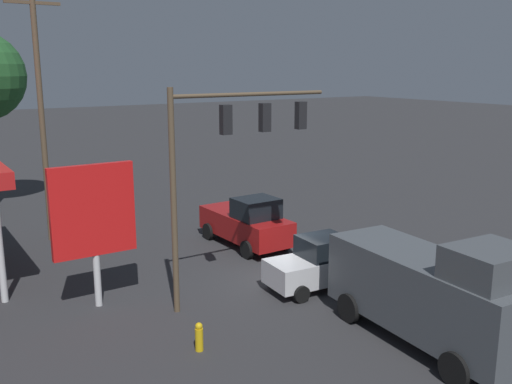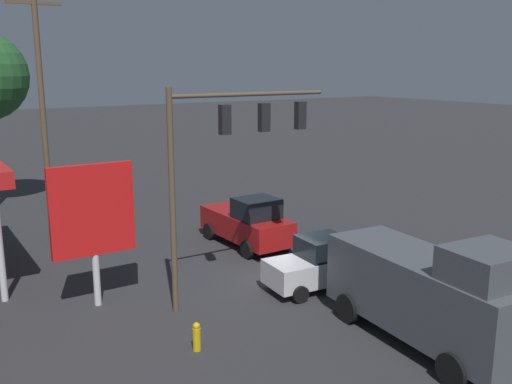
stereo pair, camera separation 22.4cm
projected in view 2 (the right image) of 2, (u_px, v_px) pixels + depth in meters
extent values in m
plane|color=#2D2D30|center=(283.00, 279.00, 22.39)|extent=(200.00, 200.00, 0.00)
cylinder|color=brown|center=(172.00, 204.00, 18.68)|extent=(0.20, 0.20, 7.55)
cylinder|color=brown|center=(251.00, 94.00, 19.53)|extent=(6.09, 0.14, 0.14)
cube|color=black|center=(225.00, 120.00, 19.16)|extent=(0.36, 0.28, 1.00)
sphere|color=#FF4141|center=(222.00, 110.00, 19.25)|extent=(0.22, 0.22, 0.22)
sphere|color=#392305|center=(222.00, 119.00, 19.31)|extent=(0.22, 0.22, 0.22)
sphere|color=black|center=(222.00, 128.00, 19.38)|extent=(0.22, 0.22, 0.22)
cube|color=black|center=(264.00, 117.00, 19.99)|extent=(0.36, 0.28, 1.00)
sphere|color=#FF4141|center=(261.00, 109.00, 20.08)|extent=(0.22, 0.22, 0.22)
sphere|color=#392305|center=(261.00, 117.00, 20.14)|extent=(0.22, 0.22, 0.22)
sphere|color=black|center=(261.00, 126.00, 20.21)|extent=(0.22, 0.22, 0.22)
cube|color=black|center=(300.00, 115.00, 20.82)|extent=(0.36, 0.28, 1.00)
sphere|color=#FF4141|center=(297.00, 107.00, 20.91)|extent=(0.22, 0.22, 0.22)
sphere|color=#392305|center=(297.00, 115.00, 20.97)|extent=(0.22, 0.22, 0.22)
sphere|color=black|center=(297.00, 123.00, 21.04)|extent=(0.22, 0.22, 0.22)
cylinder|color=brown|center=(43.00, 120.00, 26.34)|extent=(0.26, 0.26, 11.52)
cube|color=brown|center=(34.00, 3.00, 25.22)|extent=(2.40, 0.14, 0.14)
cylinder|color=silver|center=(0.00, 245.00, 19.91)|extent=(0.24, 0.24, 4.12)
cylinder|color=silver|center=(94.00, 236.00, 19.46)|extent=(0.24, 0.24, 5.00)
cube|color=red|center=(92.00, 210.00, 19.26)|extent=(2.86, 0.24, 3.14)
cube|color=black|center=(91.00, 209.00, 19.37)|extent=(2.00, 0.04, 1.10)
cube|color=#474C51|center=(426.00, 293.00, 16.95)|extent=(2.78, 6.95, 2.20)
cube|color=#45494E|center=(488.00, 265.00, 14.81)|extent=(2.24, 1.95, 0.90)
cylinder|color=black|center=(512.00, 350.00, 15.84)|extent=(0.29, 0.97, 0.96)
cylinder|color=black|center=(452.00, 371.00, 14.75)|extent=(0.29, 0.97, 0.96)
cylinder|color=black|center=(402.00, 295.00, 19.63)|extent=(0.29, 0.97, 0.96)
cylinder|color=black|center=(347.00, 308.00, 18.55)|extent=(0.29, 0.97, 0.96)
cube|color=silver|center=(316.00, 269.00, 21.34)|extent=(3.92, 1.98, 0.90)
cube|color=black|center=(323.00, 247.00, 21.30)|extent=(1.81, 1.69, 0.76)
cylinder|color=black|center=(300.00, 294.00, 20.12)|extent=(0.63, 0.27, 0.62)
cylinder|color=black|center=(276.00, 278.00, 21.62)|extent=(0.63, 0.27, 0.62)
cylinder|color=black|center=(356.00, 282.00, 21.26)|extent=(0.63, 0.27, 0.62)
cylinder|color=black|center=(329.00, 268.00, 22.76)|extent=(0.63, 0.27, 0.62)
cube|color=maroon|center=(246.00, 225.00, 26.52)|extent=(2.11, 5.24, 1.10)
cube|color=black|center=(256.00, 208.00, 25.57)|extent=(1.87, 1.64, 0.90)
cylinder|color=black|center=(285.00, 242.00, 25.82)|extent=(0.24, 0.80, 0.80)
cylinder|color=black|center=(247.00, 250.00, 24.72)|extent=(0.24, 0.80, 0.80)
cylinder|color=black|center=(245.00, 225.00, 28.57)|extent=(0.24, 0.80, 0.80)
cylinder|color=black|center=(209.00, 231.00, 27.46)|extent=(0.24, 0.80, 0.80)
cylinder|color=gold|center=(197.00, 339.00, 16.73)|extent=(0.24, 0.24, 0.70)
sphere|color=gold|center=(196.00, 326.00, 16.64)|extent=(0.22, 0.22, 0.22)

